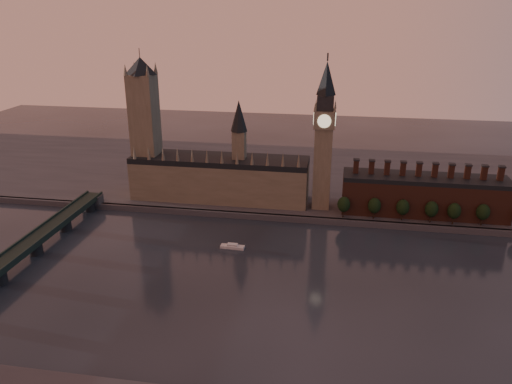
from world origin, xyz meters
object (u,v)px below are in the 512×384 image
(big_ben, at_px, (324,135))
(river_boat, at_px, (232,246))
(victoria_tower, at_px, (145,123))
(westminster_bridge, at_px, (14,258))

(big_ben, xyz_separation_m, river_boat, (-50.51, -66.34, -55.70))
(victoria_tower, height_order, big_ben, victoria_tower)
(westminster_bridge, height_order, river_boat, westminster_bridge)
(big_ben, relative_size, river_boat, 7.18)
(big_ben, height_order, river_boat, big_ben)
(big_ben, distance_m, river_boat, 100.27)
(victoria_tower, relative_size, westminster_bridge, 0.54)
(big_ben, bearing_deg, river_boat, -127.28)
(victoria_tower, distance_m, big_ben, 130.12)
(big_ben, distance_m, westminster_bridge, 205.83)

